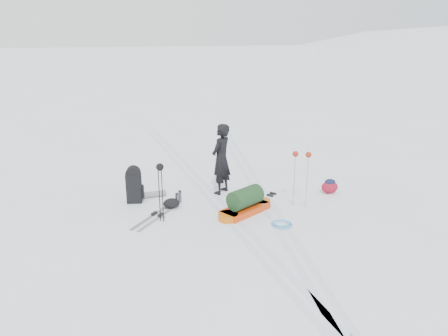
{
  "coord_description": "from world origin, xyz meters",
  "views": [
    {
      "loc": [
        -2.51,
        -9.02,
        3.99
      ],
      "look_at": [
        0.08,
        0.16,
        0.95
      ],
      "focal_mm": 35.0,
      "sensor_mm": 36.0,
      "label": 1
    }
  ],
  "objects_px": {
    "skier": "(221,159)",
    "pulk_sled": "(245,203)",
    "ski_poles_black": "(160,174)",
    "expedition_rucksack": "(137,185)"
  },
  "relations": [
    {
      "from": "skier",
      "to": "ski_poles_black",
      "type": "distance_m",
      "value": 2.17
    },
    {
      "from": "skier",
      "to": "ski_poles_black",
      "type": "height_order",
      "value": "skier"
    },
    {
      "from": "skier",
      "to": "expedition_rucksack",
      "type": "bearing_deg",
      "value": -43.95
    },
    {
      "from": "skier",
      "to": "pulk_sled",
      "type": "bearing_deg",
      "value": 52.86
    },
    {
      "from": "skier",
      "to": "pulk_sled",
      "type": "height_order",
      "value": "skier"
    },
    {
      "from": "pulk_sled",
      "to": "ski_poles_black",
      "type": "bearing_deg",
      "value": 148.75
    },
    {
      "from": "pulk_sled",
      "to": "expedition_rucksack",
      "type": "relative_size",
      "value": 1.59
    },
    {
      "from": "pulk_sled",
      "to": "ski_poles_black",
      "type": "distance_m",
      "value": 2.07
    },
    {
      "from": "skier",
      "to": "expedition_rucksack",
      "type": "xyz_separation_m",
      "value": [
        -2.12,
        -0.03,
        -0.48
      ]
    },
    {
      "from": "skier",
      "to": "ski_poles_black",
      "type": "relative_size",
      "value": 1.36
    }
  ]
}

